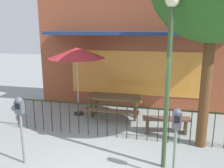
% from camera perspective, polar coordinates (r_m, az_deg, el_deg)
% --- Properties ---
extents(pub_storefront, '(7.82, 1.40, 4.73)m').
position_cam_1_polar(pub_storefront, '(9.38, 5.83, 8.90)').
color(pub_storefront, '#5F2916').
rests_on(pub_storefront, ground).
extents(patio_fence_front, '(6.60, 0.04, 0.97)m').
position_cam_1_polar(patio_fence_front, '(6.82, 2.36, -7.58)').
color(patio_fence_front, black).
rests_on(patio_fence_front, ground).
extents(picnic_table_left, '(1.81, 1.37, 0.79)m').
position_cam_1_polar(picnic_table_left, '(8.33, 0.59, -3.96)').
color(picnic_table_left, brown).
rests_on(picnic_table_left, ground).
extents(patio_umbrella, '(1.94, 1.94, 2.40)m').
position_cam_1_polar(patio_umbrella, '(8.39, -8.35, 7.19)').
color(patio_umbrella, black).
rests_on(patio_umbrella, ground).
extents(patio_bench, '(1.43, 0.53, 0.48)m').
position_cam_1_polar(patio_bench, '(7.42, 12.71, -8.67)').
color(patio_bench, brown).
rests_on(patio_bench, ground).
extents(parking_meter_near, '(0.18, 0.17, 1.61)m').
position_cam_1_polar(parking_meter_near, '(5.78, -20.86, -6.35)').
color(parking_meter_near, slate).
rests_on(parking_meter_near, ground).
extents(parking_meter_far, '(0.18, 0.17, 1.55)m').
position_cam_1_polar(parking_meter_far, '(5.05, 14.93, -9.38)').
color(parking_meter_far, slate).
rests_on(parking_meter_far, ground).
extents(street_lamp, '(0.28, 0.28, 3.75)m').
position_cam_1_polar(street_lamp, '(5.09, 13.28, 5.80)').
color(street_lamp, '#324727').
rests_on(street_lamp, ground).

